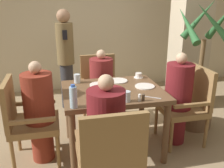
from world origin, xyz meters
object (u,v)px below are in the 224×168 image
at_px(diner_in_left_chair, 40,111).
at_px(plate_dessert_center, 99,85).
at_px(plate_main_right, 118,81).
at_px(diner_in_far_chair, 102,87).
at_px(glass_tall_near, 77,79).
at_px(chair_far_side, 100,86).
at_px(standing_host, 66,57).
at_px(potted_palm, 198,89).
at_px(diner_in_near_chair, 106,137).
at_px(water_bottle, 73,97).
at_px(chair_right_side, 188,102).
at_px(chair_left_side, 26,118).
at_px(bowl_small, 99,97).
at_px(diner_in_right_chair, 178,98).
at_px(plate_main_left, 145,86).
at_px(glass_tall_mid, 127,96).
at_px(chair_near_corner, 110,154).
at_px(teacup_with_saucer, 139,76).

bearing_deg(diner_in_left_chair, plate_dessert_center, 14.15).
relative_size(plate_main_right, plate_dessert_center, 1.00).
xyz_separation_m(diner_in_far_chair, glass_tall_near, (-0.36, -0.37, 0.26)).
height_order(plate_dessert_center, glass_tall_near, glass_tall_near).
distance_m(chair_far_side, plate_dessert_center, 0.72).
xyz_separation_m(chair_far_side, plate_main_right, (0.13, -0.57, 0.25)).
height_order(standing_host, potted_palm, potted_palm).
xyz_separation_m(chair_far_side, diner_in_near_chair, (-0.22, -1.54, 0.07)).
height_order(plate_dessert_center, water_bottle, water_bottle).
xyz_separation_m(chair_right_side, potted_palm, (0.31, 0.31, 0.03)).
bearing_deg(chair_far_side, chair_left_side, -138.40).
bearing_deg(bowl_small, chair_right_side, 10.93).
xyz_separation_m(diner_in_right_chair, plate_main_left, (-0.43, 0.01, 0.18)).
bearing_deg(standing_host, chair_right_side, -44.92).
relative_size(chair_right_side, glass_tall_mid, 9.02).
bearing_deg(standing_host, bowl_small, -81.45).
distance_m(diner_in_far_chair, glass_tall_mid, 1.09).
bearing_deg(glass_tall_mid, potted_palm, 29.06).
relative_size(diner_in_near_chair, standing_host, 0.73).
relative_size(chair_right_side, glass_tall_near, 9.02).
bearing_deg(diner_in_left_chair, plate_main_left, 0.38).
relative_size(diner_in_left_chair, plate_main_left, 5.03).
bearing_deg(glass_tall_near, potted_palm, -0.61).
height_order(chair_near_corner, teacup_with_saucer, chair_near_corner).
bearing_deg(water_bottle, chair_far_side, 69.39).
relative_size(diner_in_left_chair, diner_in_far_chair, 1.05).
relative_size(diner_in_near_chair, bowl_small, 10.41).
bearing_deg(plate_dessert_center, chair_near_corner, -95.44).
distance_m(chair_right_side, bowl_small, 1.19).
bearing_deg(chair_near_corner, chair_left_side, 130.85).
distance_m(chair_near_corner, bowl_small, 0.67).
relative_size(standing_host, teacup_with_saucer, 13.22).
height_order(chair_left_side, glass_tall_near, chair_left_side).
xyz_separation_m(diner_in_right_chair, standing_host, (-1.24, 1.38, 0.26)).
relative_size(diner_in_far_chair, chair_near_corner, 1.14).
bearing_deg(water_bottle, standing_host, 89.30).
bearing_deg(water_bottle, diner_in_right_chair, 17.03).
relative_size(chair_far_side, glass_tall_near, 9.02).
height_order(chair_far_side, glass_tall_mid, chair_far_side).
height_order(plate_main_right, glass_tall_near, glass_tall_near).
bearing_deg(chair_left_side, glass_tall_mid, -19.72).
height_order(standing_host, plate_main_left, standing_host).
height_order(diner_in_far_chair, glass_tall_near, diner_in_far_chair).
bearing_deg(chair_near_corner, diner_in_right_chair, 39.40).
relative_size(plate_main_right, glass_tall_mid, 2.14).
bearing_deg(diner_in_near_chair, diner_in_far_chair, 81.04).
distance_m(chair_left_side, plate_main_right, 1.14).
xyz_separation_m(chair_left_side, diner_in_left_chair, (0.14, 0.00, 0.06)).
distance_m(water_bottle, glass_tall_near, 0.72).
bearing_deg(chair_right_side, diner_in_right_chair, 180.00).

